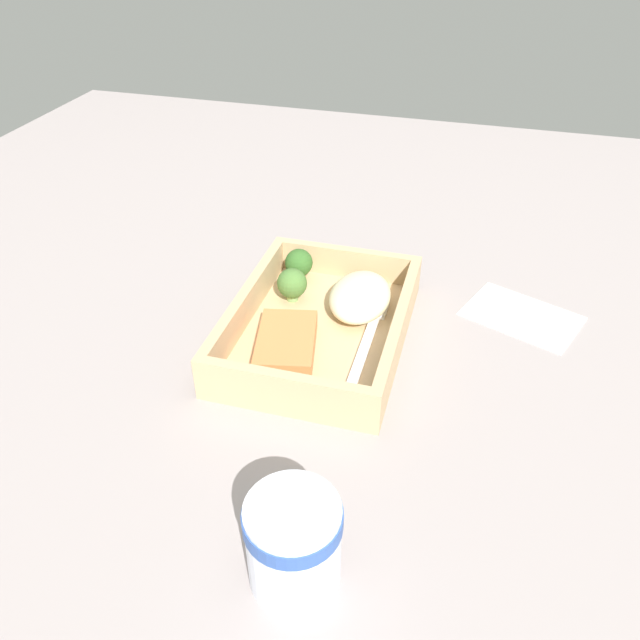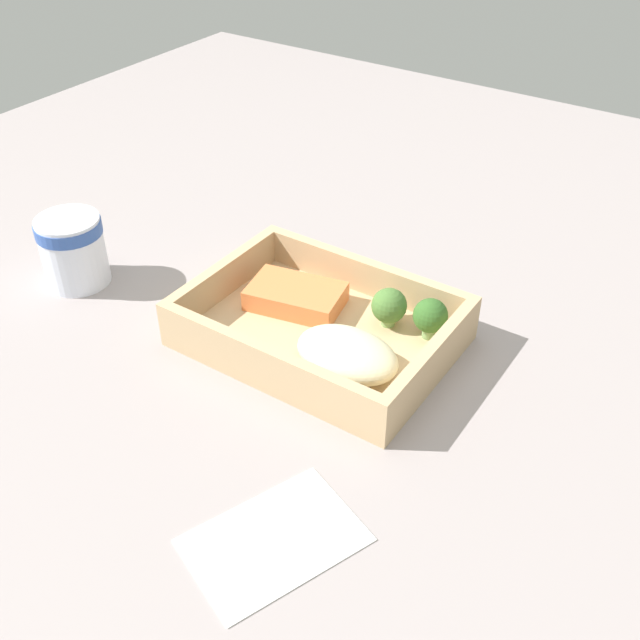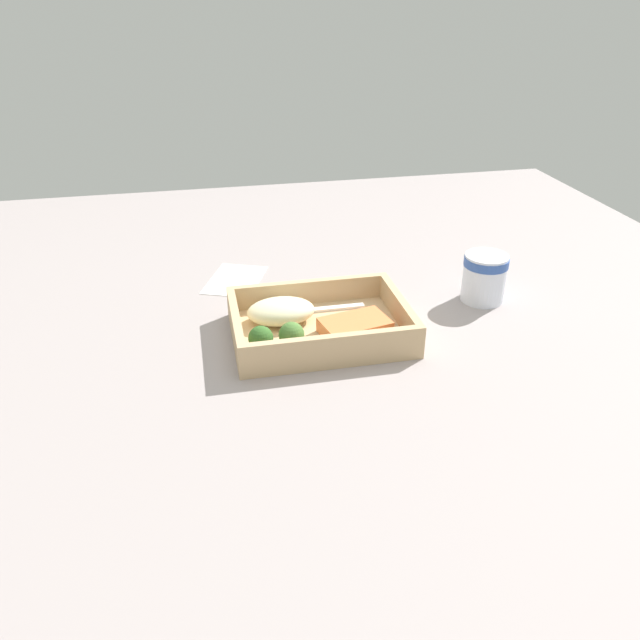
# 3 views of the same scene
# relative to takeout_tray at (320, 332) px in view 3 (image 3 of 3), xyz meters

# --- Properties ---
(ground_plane) EXTENTS (1.60, 1.60, 0.02)m
(ground_plane) POSITION_rel_takeout_tray_xyz_m (0.00, 0.00, -0.02)
(ground_plane) COLOR gray
(takeout_tray) EXTENTS (0.26, 0.19, 0.01)m
(takeout_tray) POSITION_rel_takeout_tray_xyz_m (0.00, 0.00, 0.00)
(takeout_tray) COLOR tan
(takeout_tray) RESTS_ON ground_plane
(tray_rim) EXTENTS (0.26, 0.19, 0.04)m
(tray_rim) POSITION_rel_takeout_tray_xyz_m (0.00, 0.00, 0.03)
(tray_rim) COLOR tan
(tray_rim) RESTS_ON takeout_tray
(salmon_fillet) EXTENTS (0.11, 0.08, 0.02)m
(salmon_fillet) POSITION_rel_takeout_tray_xyz_m (-0.05, 0.02, 0.02)
(salmon_fillet) COLOR #F07F45
(salmon_fillet) RESTS_ON takeout_tray
(mashed_potatoes) EXTENTS (0.10, 0.07, 0.04)m
(mashed_potatoes) POSITION_rel_takeout_tray_xyz_m (0.05, -0.03, 0.02)
(mashed_potatoes) COLOR beige
(mashed_potatoes) RESTS_ON takeout_tray
(broccoli_floret_1) EXTENTS (0.04, 0.04, 0.04)m
(broccoli_floret_1) POSITION_rel_takeout_tray_xyz_m (0.05, 0.05, 0.03)
(broccoli_floret_1) COLOR #7AA35D
(broccoli_floret_1) RESTS_ON takeout_tray
(broccoli_floret_2) EXTENTS (0.04, 0.04, 0.04)m
(broccoli_floret_2) POSITION_rel_takeout_tray_xyz_m (0.10, 0.05, 0.03)
(broccoli_floret_2) COLOR #759C5D
(broccoli_floret_2) RESTS_ON takeout_tray
(fork) EXTENTS (0.16, 0.02, 0.00)m
(fork) POSITION_rel_takeout_tray_xyz_m (0.01, -0.06, 0.01)
(fork) COLOR white
(fork) RESTS_ON takeout_tray
(paper_cup) EXTENTS (0.07, 0.07, 0.08)m
(paper_cup) POSITION_rel_takeout_tray_xyz_m (-0.29, -0.06, 0.04)
(paper_cup) COLOR white
(paper_cup) RESTS_ON ground_plane
(receipt_slip) EXTENTS (0.13, 0.15, 0.00)m
(receipt_slip) POSITION_rel_takeout_tray_xyz_m (0.11, -0.23, -0.00)
(receipt_slip) COLOR white
(receipt_slip) RESTS_ON ground_plane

